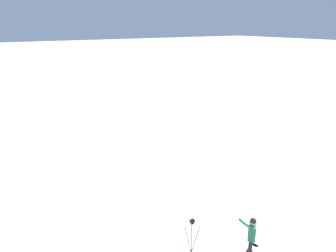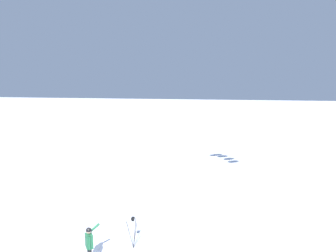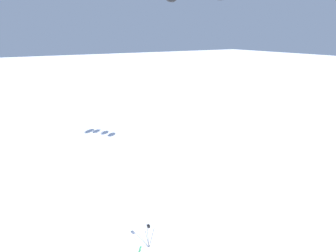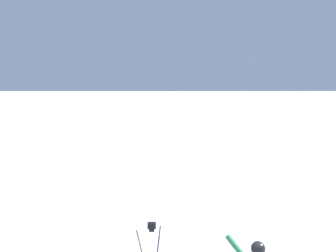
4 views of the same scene
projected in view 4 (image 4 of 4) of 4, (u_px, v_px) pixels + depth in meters
The scene contains 1 object.
camera_tripod at pixel (152, 244), 7.12m from camera, with size 0.53×0.49×1.48m.
Camera 4 is at (-5.25, 1.09, 4.18)m, focal length 39.46 mm.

